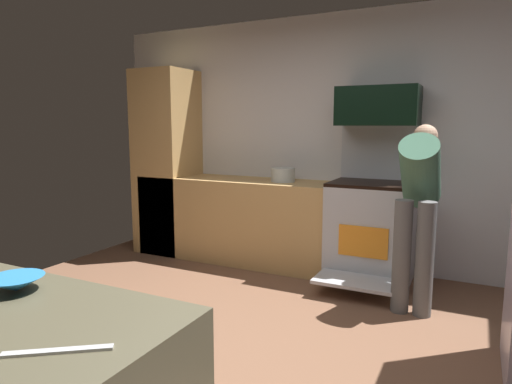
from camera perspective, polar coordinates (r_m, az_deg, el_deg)
ground_plane at (r=3.02m, az=-4.50°, el=-20.98°), size 5.20×4.80×0.02m
wall_back at (r=4.79m, az=9.91°, el=6.26°), size 5.20×0.12×2.60m
lower_cabinet_run at (r=4.91m, az=-1.72°, el=-3.59°), size 2.40×0.60×0.90m
cabinet_column at (r=5.36m, az=-11.24°, el=3.76°), size 0.60×0.60×2.10m
oven_range at (r=4.41m, az=14.48°, el=-4.50°), size 0.76×1.02×1.47m
microwave at (r=4.40m, az=15.30°, el=10.52°), size 0.74×0.38×0.36m
person_cook at (r=3.76m, az=19.97°, el=-1.03°), size 0.31×0.63×1.48m
mixing_bowl_large at (r=1.80m, az=-28.31°, el=-10.28°), size 0.19×0.19×0.05m
knife_chef at (r=1.31m, az=-23.95°, el=-18.04°), size 0.24×0.18×0.01m
stock_pot at (r=4.62m, az=3.46°, el=2.21°), size 0.25×0.25×0.14m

